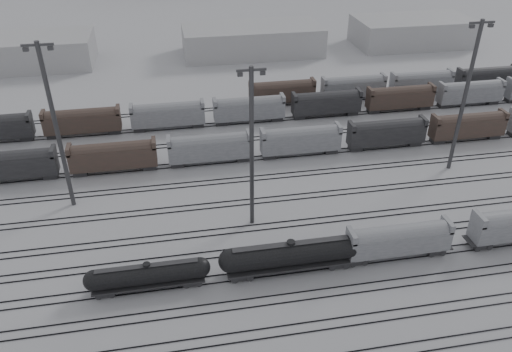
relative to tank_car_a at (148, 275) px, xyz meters
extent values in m
plane|color=silver|center=(20.06, -1.00, -2.27)|extent=(900.00, 900.00, 0.00)
cube|color=black|center=(20.06, -10.72, -2.19)|extent=(220.00, 0.07, 0.16)
cube|color=black|center=(20.06, -9.28, -2.19)|extent=(220.00, 0.07, 0.16)
cube|color=black|center=(20.06, -5.72, -2.19)|extent=(220.00, 0.07, 0.16)
cube|color=black|center=(20.06, -4.28, -2.19)|extent=(220.00, 0.07, 0.16)
cube|color=black|center=(20.06, -0.72, -2.19)|extent=(220.00, 0.07, 0.16)
cube|color=black|center=(20.06, 0.72, -2.19)|extent=(220.00, 0.07, 0.16)
cube|color=black|center=(20.06, 4.28, -2.19)|extent=(220.00, 0.07, 0.16)
cube|color=black|center=(20.06, 5.72, -2.19)|extent=(220.00, 0.07, 0.16)
cube|color=black|center=(20.06, 9.28, -2.19)|extent=(220.00, 0.07, 0.16)
cube|color=black|center=(20.06, 10.72, -2.19)|extent=(220.00, 0.07, 0.16)
cube|color=black|center=(20.06, 16.28, -2.19)|extent=(220.00, 0.07, 0.16)
cube|color=black|center=(20.06, 17.72, -2.19)|extent=(220.00, 0.07, 0.16)
cube|color=black|center=(20.06, 23.28, -2.19)|extent=(220.00, 0.07, 0.16)
cube|color=black|center=(20.06, 24.72, -2.19)|extent=(220.00, 0.07, 0.16)
cube|color=black|center=(20.06, 30.28, -2.19)|extent=(220.00, 0.07, 0.16)
cube|color=black|center=(20.06, 31.72, -2.19)|extent=(220.00, 0.07, 0.16)
cube|color=black|center=(20.06, 38.28, -2.19)|extent=(220.00, 0.07, 0.16)
cube|color=black|center=(20.06, 39.72, -2.19)|extent=(220.00, 0.07, 0.16)
cube|color=black|center=(20.06, 46.28, -2.19)|extent=(220.00, 0.07, 0.16)
cube|color=black|center=(20.06, 47.72, -2.19)|extent=(220.00, 0.07, 0.16)
cube|color=black|center=(20.06, 54.28, -2.19)|extent=(220.00, 0.07, 0.16)
cube|color=black|center=(20.06, 55.72, -2.19)|extent=(220.00, 0.07, 0.16)
cube|color=black|center=(-5.47, 0.00, -1.77)|extent=(2.37, 1.91, 0.64)
cube|color=black|center=(5.47, 0.00, -1.77)|extent=(2.37, 1.91, 0.64)
cube|color=black|center=(0.00, 0.00, -1.31)|extent=(14.12, 2.46, 0.23)
cylinder|color=black|center=(0.00, 0.00, 0.15)|extent=(13.21, 2.64, 2.64)
sphere|color=black|center=(-6.60, 0.00, 0.15)|extent=(2.64, 2.64, 2.64)
sphere|color=black|center=(6.60, 0.00, 0.15)|extent=(2.64, 2.64, 2.64)
cylinder|color=black|center=(0.00, 0.00, 1.61)|extent=(0.91, 0.91, 0.46)
cube|color=black|center=(0.00, 0.00, 1.51)|extent=(12.75, 0.82, 0.05)
cube|color=black|center=(11.90, 0.00, -1.66)|extent=(2.85, 2.30, 0.77)
cube|color=black|center=(25.07, 0.00, -1.66)|extent=(2.85, 2.30, 0.77)
cube|color=black|center=(18.49, 0.00, -1.11)|extent=(17.00, 2.96, 0.27)
cylinder|color=black|center=(18.49, 0.00, 0.64)|extent=(15.91, 3.18, 3.18)
sphere|color=black|center=(10.53, 0.00, 0.64)|extent=(3.18, 3.18, 3.18)
sphere|color=black|center=(26.44, 0.00, 0.64)|extent=(3.18, 3.18, 3.18)
cylinder|color=black|center=(18.49, 0.00, 2.40)|extent=(1.10, 1.10, 0.55)
cube|color=black|center=(18.49, 0.00, 2.29)|extent=(15.36, 0.99, 0.07)
cube|color=black|center=(27.90, 0.00, -1.74)|extent=(2.48, 2.00, 0.67)
cube|color=black|center=(39.34, 0.00, -1.74)|extent=(2.48, 2.00, 0.67)
cube|color=gray|center=(33.62, 0.00, 0.50)|extent=(14.30, 2.86, 3.05)
cylinder|color=gray|center=(33.62, 0.00, 1.64)|extent=(12.97, 2.77, 2.77)
cube|color=gray|center=(26.75, 0.00, 2.41)|extent=(0.67, 2.86, 1.33)
cube|color=gray|center=(40.48, 0.00, 2.41)|extent=(0.67, 2.86, 1.33)
cone|color=black|center=(33.62, 0.00, -1.36)|extent=(2.29, 2.29, 0.86)
cube|color=black|center=(46.34, 0.00, -1.71)|extent=(2.64, 2.13, 0.71)
cube|color=gray|center=(45.13, 0.00, 2.71)|extent=(0.71, 3.04, 1.42)
cylinder|color=#3C3C3F|center=(-12.01, 21.49, 10.97)|extent=(0.68, 0.68, 26.47)
cube|color=#3C3C3F|center=(-12.01, 21.49, 23.67)|extent=(4.23, 0.32, 0.32)
cube|color=#3C3C3F|center=(-13.60, 21.49, 23.14)|extent=(0.74, 0.53, 0.53)
cube|color=#3C3C3F|center=(-10.42, 21.49, 23.14)|extent=(0.74, 0.53, 0.53)
cylinder|color=#3C3C3F|center=(15.40, 11.52, 10.05)|extent=(0.63, 0.63, 24.63)
cube|color=#3C3C3F|center=(15.40, 11.52, 21.87)|extent=(3.94, 0.30, 0.30)
cube|color=#3C3C3F|center=(13.92, 11.52, 21.38)|extent=(0.69, 0.49, 0.49)
cube|color=#3C3C3F|center=(16.87, 11.52, 21.38)|extent=(0.69, 0.49, 0.49)
cylinder|color=#3C3C3F|center=(53.27, 21.33, 10.98)|extent=(0.68, 0.68, 26.49)
cube|color=#3C3C3F|center=(53.27, 21.33, 23.70)|extent=(4.24, 0.32, 0.32)
cube|color=#3C3C3F|center=(51.68, 21.33, 23.17)|extent=(0.74, 0.53, 0.53)
cube|color=#3C3C3F|center=(54.86, 21.33, 23.17)|extent=(0.74, 0.53, 0.53)
cube|color=black|center=(-22.94, 31.00, 0.53)|extent=(15.00, 3.00, 5.60)
cube|color=#48342E|center=(-5.94, 31.00, 0.53)|extent=(15.00, 3.00, 5.60)
cube|color=gray|center=(11.06, 31.00, 0.53)|extent=(15.00, 3.00, 5.60)
cube|color=gray|center=(28.06, 31.00, 0.53)|extent=(15.00, 3.00, 5.60)
cube|color=black|center=(45.06, 31.00, 0.53)|extent=(15.00, 3.00, 5.60)
cube|color=#48342E|center=(62.06, 31.00, 0.53)|extent=(15.00, 3.00, 5.60)
cube|color=#48342E|center=(-12.94, 47.00, 0.53)|extent=(15.00, 3.00, 5.60)
cube|color=gray|center=(4.06, 47.00, 0.53)|extent=(15.00, 3.00, 5.60)
cube|color=gray|center=(21.06, 47.00, 0.53)|extent=(15.00, 3.00, 5.60)
cube|color=black|center=(38.06, 47.00, 0.53)|extent=(15.00, 3.00, 5.60)
cube|color=#48342E|center=(55.06, 47.00, 0.53)|extent=(15.00, 3.00, 5.60)
cube|color=gray|center=(72.06, 47.00, 0.53)|extent=(15.00, 3.00, 5.60)
cube|color=#48342E|center=(30.06, 55.00, 0.53)|extent=(15.00, 3.00, 5.60)
cube|color=gray|center=(47.06, 55.00, 0.53)|extent=(15.00, 3.00, 5.60)
cube|color=gray|center=(64.06, 55.00, 0.53)|extent=(15.00, 3.00, 5.60)
cube|color=black|center=(81.06, 55.00, 0.53)|extent=(15.00, 3.00, 5.60)
cube|color=#ABABAE|center=(30.06, 94.00, 1.73)|extent=(40.00, 18.00, 8.00)
cube|color=#ABABAE|center=(80.06, 94.00, 1.73)|extent=(35.00, 18.00, 8.00)
camera|label=1|loc=(4.87, -48.96, 43.32)|focal=35.00mm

